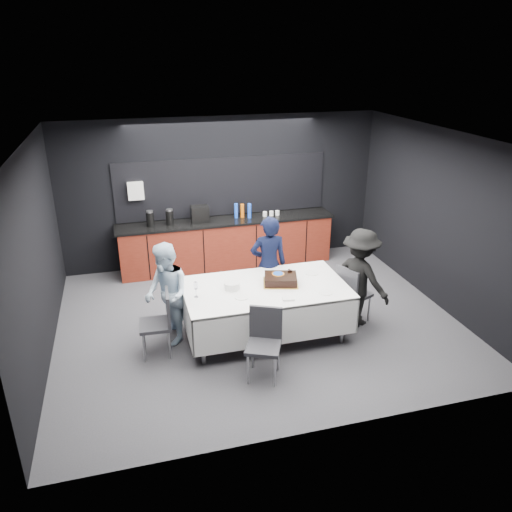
{
  "coord_description": "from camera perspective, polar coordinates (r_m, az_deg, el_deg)",
  "views": [
    {
      "loc": [
        -1.81,
        -6.51,
        3.94
      ],
      "look_at": [
        0.0,
        0.1,
        1.05
      ],
      "focal_mm": 35.0,
      "sensor_mm": 36.0,
      "label": 1
    }
  ],
  "objects": [
    {
      "name": "ground",
      "position": [
        7.82,
        0.19,
        -7.38
      ],
      "size": [
        6.0,
        6.0,
        0.0
      ],
      "primitive_type": "plane",
      "color": "#45454A",
      "rests_on": "ground"
    },
    {
      "name": "room_shell",
      "position": [
        7.07,
        0.21,
        5.74
      ],
      "size": [
        6.04,
        5.04,
        2.82
      ],
      "color": "white",
      "rests_on": "ground"
    },
    {
      "name": "kitchenette",
      "position": [
        9.54,
        -3.45,
        1.94
      ],
      "size": [
        4.1,
        0.64,
        2.05
      ],
      "color": "#5F1A0F",
      "rests_on": "ground"
    },
    {
      "name": "party_table",
      "position": [
        7.18,
        1.06,
        -4.51
      ],
      "size": [
        2.32,
        1.32,
        0.78
      ],
      "color": "#99999E",
      "rests_on": "ground"
    },
    {
      "name": "cake_assembly",
      "position": [
        7.2,
        2.83,
        -2.67
      ],
      "size": [
        0.58,
        0.52,
        0.16
      ],
      "color": "gold",
      "rests_on": "party_table"
    },
    {
      "name": "plate_stack",
      "position": [
        7.04,
        -2.77,
        -3.38
      ],
      "size": [
        0.22,
        0.22,
        0.1
      ],
      "primitive_type": "cylinder",
      "color": "white",
      "rests_on": "party_table"
    },
    {
      "name": "loose_plate_near",
      "position": [
        6.82,
        -1.65,
        -4.71
      ],
      "size": [
        0.19,
        0.19,
        0.01
      ],
      "primitive_type": "cylinder",
      "color": "white",
      "rests_on": "party_table"
    },
    {
      "name": "loose_plate_right_a",
      "position": [
        7.57,
        6.38,
        -1.95
      ],
      "size": [
        0.2,
        0.2,
        0.01
      ],
      "primitive_type": "cylinder",
      "color": "white",
      "rests_on": "party_table"
    },
    {
      "name": "loose_plate_right_b",
      "position": [
        7.01,
        7.99,
        -4.13
      ],
      "size": [
        0.2,
        0.2,
        0.01
      ],
      "primitive_type": "cylinder",
      "color": "white",
      "rests_on": "party_table"
    },
    {
      "name": "loose_plate_far",
      "position": [
        7.4,
        1.53,
        -2.4
      ],
      "size": [
        0.19,
        0.19,
        0.01
      ],
      "primitive_type": "cylinder",
      "color": "white",
      "rests_on": "party_table"
    },
    {
      "name": "fork_pile",
      "position": [
        6.77,
        3.72,
        -4.91
      ],
      "size": [
        0.17,
        0.12,
        0.03
      ],
      "primitive_type": "cube",
      "rotation": [
        0.0,
        0.0,
        -0.16
      ],
      "color": "white",
      "rests_on": "party_table"
    },
    {
      "name": "champagne_flute",
      "position": [
        6.81,
        -6.92,
        -3.48
      ],
      "size": [
        0.06,
        0.06,
        0.22
      ],
      "color": "white",
      "rests_on": "party_table"
    },
    {
      "name": "chair_left",
      "position": [
        6.92,
        -10.84,
        -7.06
      ],
      "size": [
        0.44,
        0.44,
        0.92
      ],
      "color": "#303035",
      "rests_on": "ground"
    },
    {
      "name": "chair_right",
      "position": [
        7.68,
        10.81,
        -3.89
      ],
      "size": [
        0.55,
        0.55,
        0.92
      ],
      "color": "#303035",
      "rests_on": "ground"
    },
    {
      "name": "chair_near",
      "position": [
        6.39,
        0.97,
        -9.32
      ],
      "size": [
        0.56,
        0.56,
        0.92
      ],
      "color": "#303035",
      "rests_on": "ground"
    },
    {
      "name": "person_center",
      "position": [
        7.79,
        1.45,
        -1.0
      ],
      "size": [
        0.61,
        0.43,
        1.58
      ],
      "primitive_type": "imported",
      "rotation": [
        0.0,
        0.0,
        3.06
      ],
      "color": "black",
      "rests_on": "ground"
    },
    {
      "name": "person_left",
      "position": [
        7.1,
        -10.18,
        -4.32
      ],
      "size": [
        0.72,
        0.83,
        1.48
      ],
      "primitive_type": "imported",
      "rotation": [
        0.0,
        0.0,
        -1.33
      ],
      "color": "silver",
      "rests_on": "ground"
    },
    {
      "name": "person_right",
      "position": [
        7.59,
        11.76,
        -2.45
      ],
      "size": [
        0.98,
        1.13,
        1.52
      ],
      "primitive_type": "imported",
      "rotation": [
        0.0,
        0.0,
        2.09
      ],
      "color": "black",
      "rests_on": "ground"
    }
  ]
}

